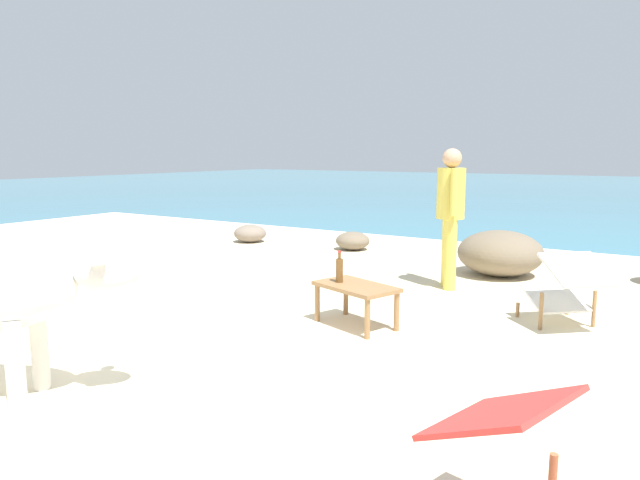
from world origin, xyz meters
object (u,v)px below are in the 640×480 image
object	(u,v)px
low_bench_table	(356,291)
bottle	(339,270)
deck_chair_near	(566,286)
person_standing	(450,208)
deck_chair_far	(536,472)

from	to	relation	value
low_bench_table	bottle	world-z (taller)	bottle
deck_chair_near	low_bench_table	bearing A→B (deg)	80.11
low_bench_table	person_standing	world-z (taller)	person_standing
bottle	person_standing	bearing A→B (deg)	78.71
deck_chair_far	bottle	bearing A→B (deg)	149.12
low_bench_table	deck_chair_near	bearing A→B (deg)	50.07
person_standing	bottle	bearing A→B (deg)	-130.86
low_bench_table	bottle	distance (m)	0.25
low_bench_table	deck_chair_far	size ratio (longest dim) A/B	0.98
low_bench_table	deck_chair_far	bearing A→B (deg)	-30.10
deck_chair_near	deck_chair_far	bearing A→B (deg)	146.34
bottle	person_standing	xyz separation A→B (m)	(0.38, 1.88, 0.44)
low_bench_table	bottle	bearing A→B (deg)	-162.42
bottle	deck_chair_near	xyz separation A→B (m)	(1.80, 0.98, -0.12)
low_bench_table	deck_chair_far	xyz separation A→B (m)	(2.07, -2.36, 0.06)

